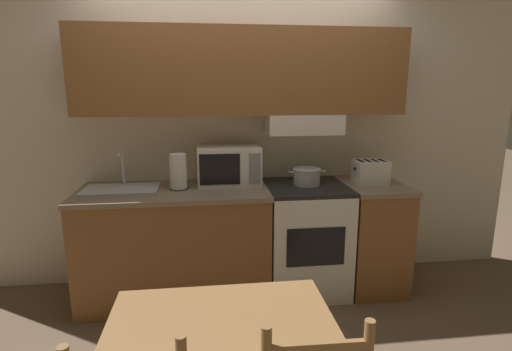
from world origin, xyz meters
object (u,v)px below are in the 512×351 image
Objects in this scene: microwave at (229,165)px; paper_towel_roll at (178,172)px; cooking_pot at (307,176)px; toaster at (370,172)px; dining_table at (222,347)px; sink_basin at (121,189)px; stove_range at (305,237)px.

paper_towel_roll is at bearing -162.17° from microwave.
cooking_pot is 1.03m from paper_towel_roll.
microwave is at bearing 173.95° from toaster.
dining_table is at bearing -115.77° from cooking_pot.
stove_range is at bearing 0.14° from sink_basin.
paper_towel_roll reaches higher than stove_range.
microwave is 1.84× the size of toaster.
paper_towel_roll is (0.44, 0.01, 0.12)m from sink_basin.
paper_towel_roll is at bearing -179.79° from toaster.
sink_basin is at bearing 114.15° from dining_table.
toaster is 1.56m from paper_towel_roll.
dining_table is (0.26, -1.57, -0.44)m from paper_towel_roll.
stove_range is 1.53m from sink_basin.
sink_basin is (-1.46, -0.02, -0.05)m from cooking_pot.
dining_table is at bearing -80.52° from paper_towel_roll.
toaster is at bearing 0.56° from sink_basin.
cooking_pot is 0.54m from toaster.
sink_basin is (-0.84, -0.14, -0.14)m from microwave.
toaster is 2.00m from sink_basin.
microwave is at bearing 169.17° from cooking_pot.
sink_basin reaches higher than stove_range.
sink_basin is 1.74m from dining_table.
paper_towel_roll is (-1.03, -0.01, 0.07)m from cooking_pot.
stove_range is 3.27× the size of toaster.
cooking_pot is (0.01, 0.02, 0.52)m from stove_range.
microwave reaches higher than sink_basin.
toaster is 0.99× the size of paper_towel_roll.
toaster is (1.16, -0.12, -0.06)m from microwave.
sink_basin is (-2.00, -0.02, -0.08)m from toaster.
dining_table is at bearing -115.88° from stove_range.
microwave reaches higher than paper_towel_roll.
toaster reaches higher than dining_table.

